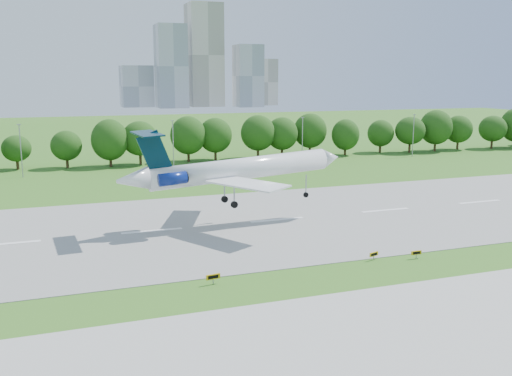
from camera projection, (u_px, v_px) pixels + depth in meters
The scene contains 10 objects.
ground at pixel (191, 289), 61.42m from camera, with size 600.00×600.00×0.00m, color #306B1C.
runway at pixel (152, 231), 84.53m from camera, with size 400.00×45.00×0.08m, color gray.
taxiway at pixel (244, 367), 44.77m from camera, with size 400.00×23.00×0.08m, color #ADADA8.
tree_line at pixel (107, 143), 145.30m from camera, with size 288.40×8.40×10.40m.
light_poles at pixel (100, 147), 135.20m from camera, with size 175.90×0.25×12.19m.
skyline at pixel (200, 68), 449.88m from camera, with size 127.00×52.00×80.00m.
airliner at pixel (230, 169), 86.78m from camera, with size 36.59×26.57×12.05m.
taxi_sign_left at pixel (213, 277), 62.69m from camera, with size 1.66×0.44×1.16m.
taxi_sign_centre at pixel (374, 254), 71.09m from camera, with size 1.43×0.60×1.02m.
taxi_sign_right at pixel (416, 253), 71.68m from camera, with size 1.44×0.19×1.01m.
Camera 1 is at (-12.99, -57.21, 22.36)m, focal length 40.00 mm.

